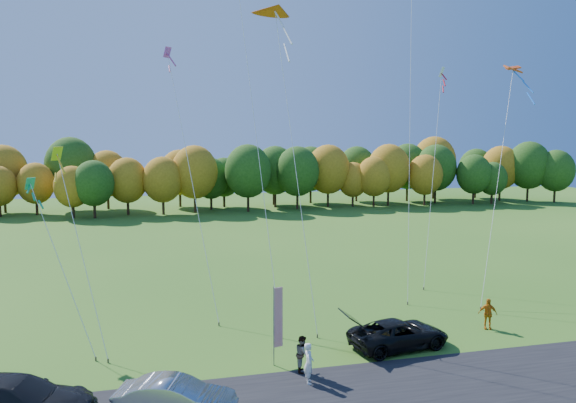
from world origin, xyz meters
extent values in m
plane|color=#2F5F19|center=(0.00, 0.00, 0.00)|extent=(160.00, 160.00, 0.00)
cube|color=black|center=(0.00, -4.00, 0.01)|extent=(90.00, 6.00, 0.01)
imported|color=black|center=(4.40, 0.41, 0.72)|extent=(5.50, 3.16, 1.44)
imported|color=#A5A6AA|center=(-6.99, -4.10, 0.76)|extent=(4.88, 3.06, 1.52)
imported|color=black|center=(-12.80, -3.03, 0.87)|extent=(6.42, 3.92, 1.74)
imported|color=silver|center=(-1.20, -2.41, 0.90)|extent=(0.54, 0.72, 1.80)
imported|color=gray|center=(-1.13, -1.16, 0.83)|extent=(0.79, 0.93, 1.67)
imported|color=#CA7013|center=(10.44, 1.79, 0.87)|extent=(1.10, 0.79, 1.73)
cylinder|color=#999999|center=(-2.26, -0.18, 1.90)|extent=(0.06, 0.06, 3.81)
cube|color=red|center=(-2.03, -0.11, 2.28)|extent=(0.47, 0.16, 2.85)
cube|color=navy|center=(-2.03, -0.08, 3.34)|extent=(0.46, 0.15, 0.74)
cylinder|color=#4C3F33|center=(-1.10, 3.26, 0.10)|extent=(0.08, 0.08, 0.20)
cylinder|color=#4C3F33|center=(8.16, 7.03, 0.10)|extent=(0.08, 0.08, 0.20)
cylinder|color=#4C3F33|center=(0.81, 2.79, 0.10)|extent=(0.08, 0.08, 0.20)
cone|color=#C0480C|center=(0.25, 10.32, 18.57)|extent=(2.70, 2.07, 2.96)
cylinder|color=#4C3F33|center=(12.08, 4.95, 0.10)|extent=(0.08, 0.08, 0.20)
cube|color=#D94818|center=(19.34, 12.89, 15.77)|extent=(3.30, 1.14, 1.25)
cylinder|color=#4C3F33|center=(-9.84, 2.04, 0.10)|extent=(0.08, 0.08, 0.20)
cube|color=#C8DD17|center=(-12.51, 7.90, 9.77)|extent=(1.27, 1.27, 1.50)
cylinder|color=#4C3F33|center=(-10.42, 2.43, 0.10)|extent=(0.08, 0.08, 0.20)
cube|color=#1BA567|center=(-13.89, 7.64, 8.19)|extent=(1.10, 1.10, 1.30)
cylinder|color=#4C3F33|center=(10.83, 9.96, 0.10)|extent=(0.08, 0.08, 0.20)
cube|color=white|center=(14.38, 14.71, 15.61)|extent=(1.28, 1.28, 1.53)
cylinder|color=#4C3F33|center=(-4.06, 5.99, 0.10)|extent=(0.08, 0.08, 0.20)
cube|color=#E34BCD|center=(-6.23, 14.14, 16.28)|extent=(1.19, 1.19, 1.41)
camera|label=1|loc=(-7.84, -24.87, 10.68)|focal=35.00mm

